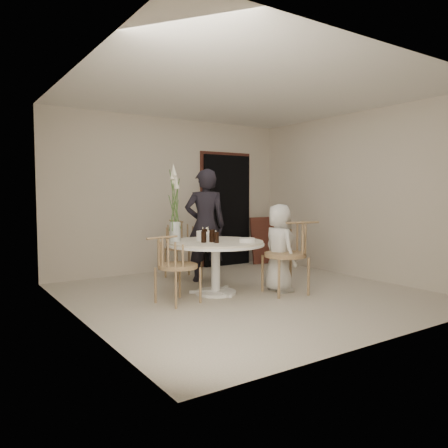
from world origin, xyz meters
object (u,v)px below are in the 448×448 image
chair_left (170,260)px  flower_vase (175,209)px  girl (205,225)px  birthday_cake (206,236)px  table (216,249)px  boy (279,248)px  chair_far (179,240)px  chair_right (294,247)px

chair_left → flower_vase: (0.31, 0.46, 0.61)m
chair_left → girl: (1.13, 1.02, 0.32)m
birthday_cake → table: bearing=-55.2°
girl → boy: (0.48, -1.20, -0.26)m
birthday_cake → girl: bearing=59.7°
table → chair_left: 0.81m
chair_far → boy: size_ratio=0.77×
chair_right → birthday_cake: (-1.02, 0.65, 0.15)m
boy → table: bearing=73.1°
birthday_cake → chair_right: bearing=-32.5°
boy → flower_vase: flower_vase is taller
birthday_cake → flower_vase: 0.57m
chair_right → boy: boy is taller
chair_right → flower_vase: (-1.42, 0.81, 0.52)m
birthday_cake → chair_far: bearing=79.3°
table → flower_vase: size_ratio=1.26×
chair_far → birthday_cake: 1.26m
chair_far → girl: size_ratio=0.54×
flower_vase → boy: bearing=-25.9°
chair_right → birthday_cake: 1.22m
boy → birthday_cake: 1.04m
chair_far → chair_right: size_ratio=0.94×
chair_far → chair_left: (-0.94, -1.52, -0.05)m
chair_far → chair_right: (0.79, -1.87, 0.04)m
chair_right → flower_vase: flower_vase is taller
chair_right → birthday_cake: chair_right is taller
girl → boy: 1.32m
chair_left → flower_vase: bearing=-46.2°
table → boy: (0.83, -0.37, -0.00)m
table → flower_vase: flower_vase is taller
boy → birthday_cake: bearing=69.1°
birthday_cake → flower_vase: bearing=158.6°
girl → flower_vase: size_ratio=1.66×
table → boy: bearing=-23.9°
chair_right → girl: bearing=-145.7°
chair_right → girl: (-0.60, 1.37, 0.23)m
table → chair_right: size_ratio=1.34×
table → girl: size_ratio=0.76×
chair_far → girl: (0.19, -0.50, 0.27)m
chair_right → boy: (-0.12, 0.17, -0.03)m
chair_left → flower_vase: flower_vase is taller
table → chair_right: (0.94, -0.54, 0.03)m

